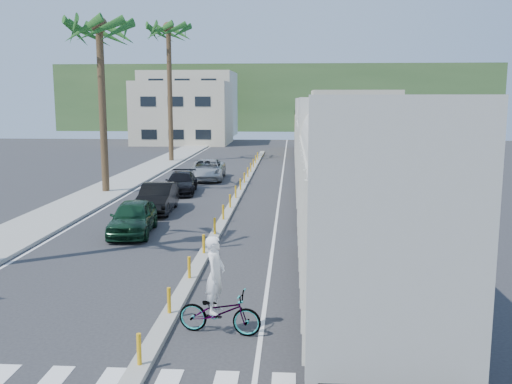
% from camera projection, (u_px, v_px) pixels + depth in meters
% --- Properties ---
extents(ground, '(140.00, 140.00, 0.00)m').
position_uv_depth(ground, '(151.00, 351.00, 13.24)').
color(ground, '#28282B').
rests_on(ground, ground).
extents(sidewalk, '(3.00, 90.00, 0.15)m').
position_uv_depth(sidewalk, '(118.00, 185.00, 38.38)').
color(sidewalk, gray).
rests_on(sidewalk, ground).
extents(rails, '(1.56, 100.00, 0.06)m').
position_uv_depth(rails, '(317.00, 181.00, 40.50)').
color(rails, black).
rests_on(rails, ground).
extents(median, '(0.45, 60.00, 0.85)m').
position_uv_depth(median, '(236.00, 199.00, 32.89)').
color(median, gray).
rests_on(median, ground).
extents(lane_markings, '(9.42, 90.00, 0.01)m').
position_uv_depth(lane_markings, '(211.00, 187.00, 38.00)').
color(lane_markings, silver).
rests_on(lane_markings, ground).
extents(freight_train, '(3.00, 60.94, 5.85)m').
position_uv_depth(freight_train, '(320.00, 145.00, 36.03)').
color(freight_train, '#B7B5A7').
rests_on(freight_train, ground).
extents(palm_trees, '(3.50, 37.20, 13.75)m').
position_uv_depth(palm_trees, '(106.00, 15.00, 34.36)').
color(palm_trees, brown).
rests_on(palm_trees, ground).
extents(buildings, '(38.00, 27.00, 10.00)m').
position_uv_depth(buildings, '(227.00, 109.00, 83.51)').
color(buildings, beige).
rests_on(buildings, ground).
extents(hillside, '(80.00, 20.00, 12.00)m').
position_uv_depth(hillside, '(276.00, 98.00, 110.77)').
color(hillside, '#385628').
rests_on(hillside, ground).
extents(car_lead, '(2.54, 4.62, 1.46)m').
position_uv_depth(car_lead, '(133.00, 217.00, 24.61)').
color(car_lead, '#10321E').
rests_on(car_lead, ground).
extents(car_second, '(1.96, 4.64, 1.49)m').
position_uv_depth(car_second, '(157.00, 198.00, 29.37)').
color(car_second, black).
rests_on(car_second, ground).
extents(car_third, '(2.64, 4.83, 1.31)m').
position_uv_depth(car_third, '(181.00, 183.00, 35.32)').
color(car_third, black).
rests_on(car_third, ground).
extents(car_rear, '(3.02, 5.57, 1.47)m').
position_uv_depth(car_rear, '(207.00, 170.00, 41.31)').
color(car_rear, '#ADB0B3').
rests_on(car_rear, ground).
extents(cyclist, '(1.42, 2.35, 2.48)m').
position_uv_depth(cyclist, '(219.00, 303.00, 14.11)').
color(cyclist, '#9EA0A5').
rests_on(cyclist, ground).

